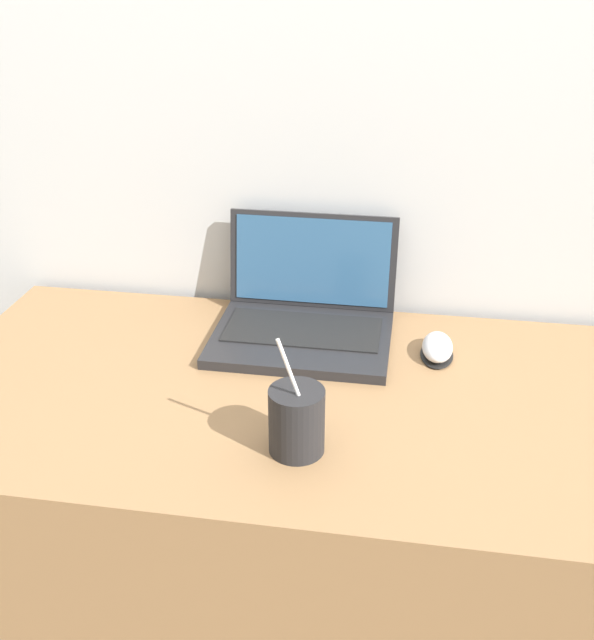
% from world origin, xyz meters
% --- Properties ---
extents(wall_back, '(7.00, 0.04, 2.50)m').
position_xyz_m(wall_back, '(0.00, 0.74, 1.25)').
color(wall_back, silver).
rests_on(wall_back, ground_plane).
extents(desk, '(1.46, 0.70, 0.75)m').
position_xyz_m(desk, '(0.00, 0.35, 0.37)').
color(desk, '#936D47').
rests_on(desk, ground_plane).
extents(laptop, '(0.35, 0.30, 0.22)m').
position_xyz_m(laptop, '(-0.07, 0.57, 0.79)').
color(laptop, '#232326').
rests_on(laptop, desk).
extents(drink_cup, '(0.09, 0.09, 0.21)m').
position_xyz_m(drink_cup, '(-0.02, 0.18, 0.81)').
color(drink_cup, '#232326').
rests_on(drink_cup, desk).
extents(computer_mouse, '(0.06, 0.11, 0.04)m').
position_xyz_m(computer_mouse, '(0.20, 0.52, 0.77)').
color(computer_mouse, black).
rests_on(computer_mouse, desk).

